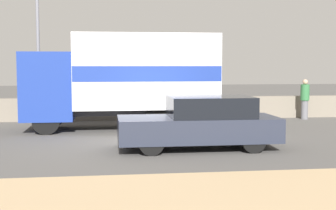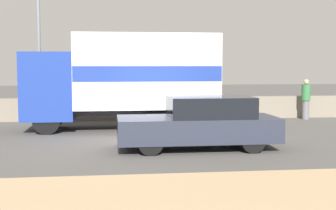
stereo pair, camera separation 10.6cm
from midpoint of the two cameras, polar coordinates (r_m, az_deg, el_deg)
name	(u,v)px [view 2 (the right image)]	position (r m, az deg, el deg)	size (l,w,h in m)	color
ground_plane	(160,142)	(14.68, -0.77, -4.57)	(80.00, 80.00, 0.00)	#514F4C
dirt_shoulder_foreground	(199,203)	(8.40, 4.19, -11.78)	(60.00, 4.33, 0.04)	tan
stone_wall_backdrop	(145,108)	(20.62, -2.62, -0.42)	(60.00, 0.35, 0.99)	gray
street_lamp	(39,34)	(20.24, -15.34, 8.36)	(0.56, 0.28, 6.29)	slate
box_truck	(128,76)	(17.54, -4.69, 3.50)	(7.09, 2.61, 3.54)	navy
car_hatchback	(201,123)	(13.47, 4.24, -2.19)	(4.56, 1.81, 1.52)	#282D3D
pedestrian	(306,99)	(21.54, 16.60, 0.75)	(0.39, 0.39, 1.77)	slate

